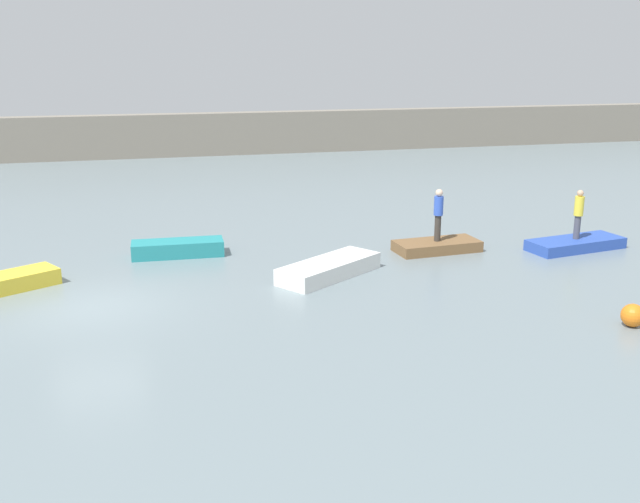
# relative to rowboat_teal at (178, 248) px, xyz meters

# --- Properties ---
(ground_plane) EXTENTS (120.00, 120.00, 0.00)m
(ground_plane) POSITION_rel_rowboat_teal_xyz_m (-2.57, -4.64, -0.26)
(ground_plane) COLOR slate
(embankment_wall) EXTENTS (80.00, 1.20, 2.74)m
(embankment_wall) POSITION_rel_rowboat_teal_xyz_m (-2.57, 24.11, 1.10)
(embankment_wall) COLOR gray
(embankment_wall) RESTS_ON ground_plane
(rowboat_teal) EXTENTS (3.11, 1.14, 0.53)m
(rowboat_teal) POSITION_rel_rowboat_teal_xyz_m (0.00, 0.00, 0.00)
(rowboat_teal) COLOR teal
(rowboat_teal) RESTS_ON ground_plane
(rowboat_white) EXTENTS (3.71, 3.09, 0.51)m
(rowboat_white) POSITION_rel_rowboat_teal_xyz_m (4.40, -3.52, -0.01)
(rowboat_white) COLOR white
(rowboat_white) RESTS_ON ground_plane
(rowboat_brown) EXTENTS (3.03, 1.51, 0.37)m
(rowboat_brown) POSITION_rel_rowboat_teal_xyz_m (8.81, -1.64, -0.08)
(rowboat_brown) COLOR brown
(rowboat_brown) RESTS_ON ground_plane
(rowboat_blue) EXTENTS (3.67, 1.83, 0.38)m
(rowboat_blue) POSITION_rel_rowboat_teal_xyz_m (13.65, -2.61, -0.07)
(rowboat_blue) COLOR #2B4CAD
(rowboat_blue) RESTS_ON ground_plane
(person_blue_shirt) EXTENTS (0.32, 0.32, 1.83)m
(person_blue_shirt) POSITION_rel_rowboat_teal_xyz_m (8.81, -1.64, 1.14)
(person_blue_shirt) COLOR #38332D
(person_blue_shirt) RESTS_ON rowboat_brown
(person_yellow_shirt) EXTENTS (0.32, 0.32, 1.74)m
(person_yellow_shirt) POSITION_rel_rowboat_teal_xyz_m (13.65, -2.61, 1.08)
(person_yellow_shirt) COLOR #4C4C56
(person_yellow_shirt) RESTS_ON rowboat_blue
(mooring_buoy) EXTENTS (0.60, 0.60, 0.60)m
(mooring_buoy) POSITION_rel_rowboat_teal_xyz_m (10.80, -9.54, 0.03)
(mooring_buoy) COLOR orange
(mooring_buoy) RESTS_ON ground_plane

